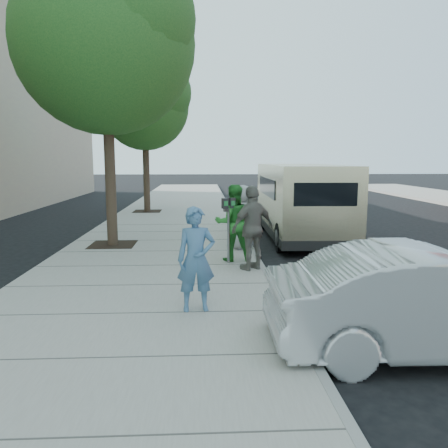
{
  "coord_description": "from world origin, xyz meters",
  "views": [
    {
      "loc": [
        0.15,
        -9.42,
        2.48
      ],
      "look_at": [
        0.6,
        -0.28,
        1.1
      ],
      "focal_mm": 35.0,
      "sensor_mm": 36.0,
      "label": 1
    }
  ],
  "objects_px": {
    "van": "(300,200)",
    "sedan": "(435,302)",
    "person_striped_polo": "(253,228)",
    "person_officer": "(196,259)",
    "tree_near": "(107,37)",
    "person_gray_shirt": "(243,217)",
    "parking_meter": "(228,216)",
    "tree_far": "(146,102)",
    "person_green_shirt": "(233,223)"
  },
  "relations": [
    {
      "from": "van",
      "to": "sedan",
      "type": "bearing_deg",
      "value": -89.88
    },
    {
      "from": "person_striped_polo",
      "to": "person_officer",
      "type": "bearing_deg",
      "value": 33.35
    },
    {
      "from": "sedan",
      "to": "person_striped_polo",
      "type": "relative_size",
      "value": 2.36
    },
    {
      "from": "tree_near",
      "to": "person_gray_shirt",
      "type": "bearing_deg",
      "value": -11.3
    },
    {
      "from": "parking_meter",
      "to": "sedan",
      "type": "xyz_separation_m",
      "value": [
        2.35,
        -4.41,
        -0.52
      ]
    },
    {
      "from": "parking_meter",
      "to": "person_officer",
      "type": "bearing_deg",
      "value": -125.45
    },
    {
      "from": "tree_near",
      "to": "tree_far",
      "type": "xyz_separation_m",
      "value": [
        -0.0,
        7.6,
        -0.66
      ]
    },
    {
      "from": "tree_far",
      "to": "person_green_shirt",
      "type": "bearing_deg",
      "value": -72.09
    },
    {
      "from": "parking_meter",
      "to": "person_officer",
      "type": "relative_size",
      "value": 0.91
    },
    {
      "from": "person_gray_shirt",
      "to": "person_striped_polo",
      "type": "distance_m",
      "value": 2.17
    },
    {
      "from": "person_gray_shirt",
      "to": "person_green_shirt",
      "type": "bearing_deg",
      "value": 49.11
    },
    {
      "from": "van",
      "to": "person_striped_polo",
      "type": "distance_m",
      "value": 4.82
    },
    {
      "from": "person_striped_polo",
      "to": "van",
      "type": "bearing_deg",
      "value": -145.89
    },
    {
      "from": "tree_near",
      "to": "tree_far",
      "type": "distance_m",
      "value": 7.63
    },
    {
      "from": "parking_meter",
      "to": "sedan",
      "type": "bearing_deg",
      "value": -84.86
    },
    {
      "from": "tree_near",
      "to": "sedan",
      "type": "xyz_separation_m",
      "value": [
        5.32,
        -6.67,
        -4.86
      ]
    },
    {
      "from": "parking_meter",
      "to": "person_officer",
      "type": "height_order",
      "value": "person_officer"
    },
    {
      "from": "sedan",
      "to": "person_green_shirt",
      "type": "distance_m",
      "value": 5.17
    },
    {
      "from": "person_officer",
      "to": "tree_far",
      "type": "bearing_deg",
      "value": 93.65
    },
    {
      "from": "person_green_shirt",
      "to": "sedan",
      "type": "bearing_deg",
      "value": 111.49
    },
    {
      "from": "tree_far",
      "to": "person_gray_shirt",
      "type": "height_order",
      "value": "tree_far"
    },
    {
      "from": "sedan",
      "to": "person_officer",
      "type": "height_order",
      "value": "person_officer"
    },
    {
      "from": "sedan",
      "to": "van",
      "type": "bearing_deg",
      "value": -0.14
    },
    {
      "from": "van",
      "to": "person_striped_polo",
      "type": "relative_size",
      "value": 3.5
    },
    {
      "from": "tree_far",
      "to": "person_gray_shirt",
      "type": "bearing_deg",
      "value": -67.38
    },
    {
      "from": "tree_near",
      "to": "person_green_shirt",
      "type": "height_order",
      "value": "tree_near"
    },
    {
      "from": "tree_near",
      "to": "van",
      "type": "distance_m",
      "value": 7.13
    },
    {
      "from": "person_striped_polo",
      "to": "tree_near",
      "type": "bearing_deg",
      "value": -71.03
    },
    {
      "from": "tree_near",
      "to": "parking_meter",
      "type": "relative_size",
      "value": 5.13
    },
    {
      "from": "van",
      "to": "parking_meter",
      "type": "bearing_deg",
      "value": -122.05
    },
    {
      "from": "van",
      "to": "person_green_shirt",
      "type": "height_order",
      "value": "van"
    },
    {
      "from": "person_green_shirt",
      "to": "person_gray_shirt",
      "type": "bearing_deg",
      "value": -108.76
    },
    {
      "from": "sedan",
      "to": "person_gray_shirt",
      "type": "xyz_separation_m",
      "value": [
        -1.87,
        5.98,
        0.29
      ]
    },
    {
      "from": "tree_far",
      "to": "van",
      "type": "relative_size",
      "value": 1.04
    },
    {
      "from": "person_green_shirt",
      "to": "tree_near",
      "type": "bearing_deg",
      "value": -36.83
    },
    {
      "from": "van",
      "to": "person_gray_shirt",
      "type": "xyz_separation_m",
      "value": [
        -1.99,
        -2.22,
        -0.23
      ]
    },
    {
      "from": "person_officer",
      "to": "person_green_shirt",
      "type": "relative_size",
      "value": 0.92
    },
    {
      "from": "sedan",
      "to": "parking_meter",
      "type": "bearing_deg",
      "value": 28.76
    },
    {
      "from": "tree_far",
      "to": "person_green_shirt",
      "type": "distance_m",
      "value": 10.81
    },
    {
      "from": "parking_meter",
      "to": "person_striped_polo",
      "type": "distance_m",
      "value": 0.78
    },
    {
      "from": "parking_meter",
      "to": "person_green_shirt",
      "type": "bearing_deg",
      "value": 40.72
    },
    {
      "from": "tree_far",
      "to": "sedan",
      "type": "distance_m",
      "value": 15.8
    },
    {
      "from": "van",
      "to": "person_gray_shirt",
      "type": "relative_size",
      "value": 3.75
    },
    {
      "from": "tree_far",
      "to": "person_striped_polo",
      "type": "height_order",
      "value": "tree_far"
    },
    {
      "from": "person_striped_polo",
      "to": "parking_meter",
      "type": "bearing_deg",
      "value": -82.58
    },
    {
      "from": "tree_far",
      "to": "parking_meter",
      "type": "xyz_separation_m",
      "value": [
        2.98,
        -9.86,
        -3.67
      ]
    },
    {
      "from": "tree_far",
      "to": "person_gray_shirt",
      "type": "distance_m",
      "value": 9.79
    },
    {
      "from": "van",
      "to": "person_green_shirt",
      "type": "bearing_deg",
      "value": -122.5
    },
    {
      "from": "tree_far",
      "to": "person_officer",
      "type": "relative_size",
      "value": 4.03
    },
    {
      "from": "tree_near",
      "to": "person_officer",
      "type": "xyz_separation_m",
      "value": [
        2.3,
        -5.31,
        -4.59
      ]
    }
  ]
}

